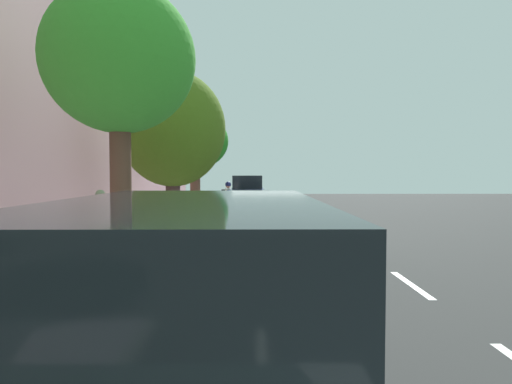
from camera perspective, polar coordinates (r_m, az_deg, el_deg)
ground at (r=16.03m, az=1.53°, el=-5.35°), size 61.62×61.62×0.00m
sidewalk at (r=16.33m, az=-11.97°, el=-4.96°), size 3.61×38.51×0.17m
curb_edge at (r=16.06m, az=-5.33°, el=-5.04°), size 0.16×38.51×0.17m
lane_stripe_centre at (r=17.63m, az=9.59°, el=-4.66°), size 0.14×35.80×0.01m
lane_stripe_bike_edge at (r=16.02m, az=-0.06°, el=-5.34°), size 0.12×38.51×0.01m
building_facade at (r=16.78m, az=-19.01°, el=6.72°), size 0.50×38.51×6.92m
parked_suv_dark_blue_nearest at (r=27.38m, az=-1.05°, el=0.04°), size 1.97×4.70×1.99m
parked_sedan_black_second at (r=16.36m, az=-0.98°, el=-2.54°), size 1.89×4.43×1.52m
parked_sedan_grey_mid at (r=9.63m, az=-2.14°, el=-6.03°), size 1.99×4.47×1.52m
parked_suv_silver_far at (r=3.22m, az=-8.29°, el=-18.36°), size 1.97×4.70×1.99m
bicycle_at_curb at (r=20.54m, az=-2.97°, el=-2.57°), size 1.75×0.46×0.77m
cyclist_with_backpack at (r=20.95m, az=-3.53°, el=-0.56°), size 0.44×0.62×1.76m
street_tree_near_cyclist at (r=19.89m, az=-7.53°, el=6.11°), size 2.83×2.83×4.53m
street_tree_mid_block at (r=14.42m, az=-10.25°, el=7.56°), size 3.23×3.23×5.09m
street_tree_far_end at (r=9.11m, az=-16.49°, el=15.13°), size 2.77×2.77×5.43m
pedestrian_on_phone at (r=11.29m, az=-18.59°, el=-3.29°), size 0.62×0.27×1.60m
fire_hydrant at (r=17.02m, az=-6.50°, el=-2.90°), size 0.22×0.22×0.84m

